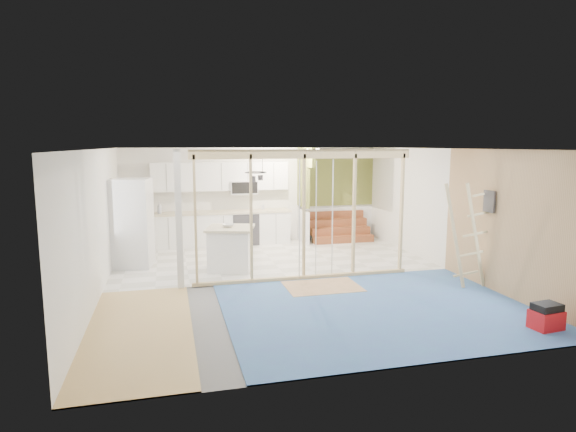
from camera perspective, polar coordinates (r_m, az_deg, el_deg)
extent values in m
cube|color=slate|center=(9.64, 0.13, -7.67)|extent=(7.00, 8.00, 0.01)
cube|color=silver|center=(9.26, 0.14, 7.97)|extent=(7.00, 8.00, 0.01)
cube|color=white|center=(13.25, -4.13, 2.46)|extent=(7.00, 0.01, 2.60)
cube|color=white|center=(5.64, 10.22, -5.81)|extent=(7.00, 0.01, 2.60)
cube|color=white|center=(9.16, -21.60, -0.79)|extent=(0.01, 8.00, 2.60)
cube|color=white|center=(10.76, 18.50, 0.66)|extent=(0.01, 8.00, 2.60)
cube|color=silver|center=(11.52, -2.32, -4.94)|extent=(7.00, 4.00, 0.02)
cube|color=#435DA4|center=(8.16, 10.64, -10.79)|extent=(5.00, 4.00, 0.02)
cube|color=tan|center=(7.48, -17.20, -12.82)|extent=(1.50, 4.00, 0.02)
cube|color=tan|center=(9.22, 4.11, -8.34)|extent=(1.40, 1.00, 0.01)
cube|color=tan|center=(9.34, 1.93, 7.36)|extent=(4.40, 0.09, 0.18)
cube|color=tan|center=(9.70, 1.86, -7.27)|extent=(4.40, 0.09, 0.06)
cube|color=silver|center=(9.08, -12.81, -0.48)|extent=(0.12, 0.14, 2.60)
cube|color=tan|center=(9.10, -10.93, -0.42)|extent=(0.04, 0.09, 2.40)
cube|color=tan|center=(9.21, -4.39, -0.18)|extent=(0.04, 0.09, 2.40)
cube|color=tan|center=(9.44, 1.90, 0.06)|extent=(0.05, 0.09, 2.40)
cube|color=tan|center=(9.78, 7.82, 0.27)|extent=(0.04, 0.09, 2.40)
cube|color=tan|center=(10.22, 13.30, 0.47)|extent=(0.04, 0.09, 2.40)
cylinder|color=silver|center=(9.40, 1.36, -0.47)|extent=(0.02, 0.02, 2.35)
cylinder|color=silver|center=(9.65, 5.29, -0.27)|extent=(0.02, 0.02, 2.35)
cylinder|color=silver|center=(9.52, 3.34, -0.37)|extent=(0.02, 0.02, 2.35)
cube|color=white|center=(12.95, -7.78, -1.58)|extent=(3.60, 0.60, 0.88)
cube|color=beige|center=(12.87, -7.82, 0.46)|extent=(3.66, 0.64, 0.05)
cube|color=white|center=(11.83, -18.33, -2.89)|extent=(0.60, 1.60, 0.88)
cube|color=beige|center=(11.75, -18.44, -0.67)|extent=(0.64, 1.64, 0.05)
cube|color=white|center=(12.90, -7.97, 4.69)|extent=(3.60, 0.34, 0.75)
cube|color=white|center=(12.96, -5.28, 3.42)|extent=(0.72, 0.38, 0.36)
cube|color=black|center=(12.77, -5.15, 3.35)|extent=(0.68, 0.02, 0.30)
cube|color=olive|center=(13.06, 1.84, 4.59)|extent=(0.10, 0.90, 1.60)
cube|color=white|center=(13.22, 1.81, -1.26)|extent=(0.10, 0.90, 0.90)
cube|color=olive|center=(12.36, 2.75, 6.92)|extent=(0.10, 0.50, 0.50)
cube|color=olive|center=(13.80, 5.77, 4.55)|extent=(2.20, 0.04, 1.60)
cube|color=white|center=(13.95, 5.69, -0.79)|extent=(2.20, 0.04, 0.90)
cube|color=brown|center=(13.28, 6.59, -2.80)|extent=(1.70, 0.26, 0.20)
cube|color=brown|center=(13.48, 6.21, -1.76)|extent=(1.70, 0.26, 0.20)
cube|color=brown|center=(13.69, 5.85, -0.75)|extent=(1.70, 0.26, 0.20)
cube|color=brown|center=(13.90, 5.49, 0.23)|extent=(1.70, 0.26, 0.20)
torus|color=black|center=(11.07, -3.81, 5.18)|extent=(0.52, 0.52, 0.02)
cylinder|color=black|center=(11.04, -4.59, 6.46)|extent=(0.01, 0.01, 0.50)
cylinder|color=black|center=(11.09, -3.05, 6.49)|extent=(0.01, 0.01, 0.50)
cylinder|color=#3C3C41|center=(10.97, -4.22, 4.36)|extent=(0.14, 0.14, 0.14)
cylinder|color=#3C3C41|center=(11.20, -3.29, 4.56)|extent=(0.12, 0.12, 0.12)
cube|color=tan|center=(9.15, 25.12, -1.01)|extent=(0.02, 4.00, 2.60)
cube|color=#3C3C41|center=(9.54, 22.76, 1.61)|extent=(0.04, 0.30, 0.40)
cylinder|color=#FFEABF|center=(12.53, 2.99, 7.81)|extent=(0.32, 0.32, 0.08)
cube|color=silver|center=(11.05, -18.10, -0.83)|extent=(0.96, 0.94, 1.95)
cube|color=#3C3C41|center=(11.03, -15.96, -0.76)|extent=(0.14, 0.77, 1.91)
cube|color=white|center=(10.40, -6.81, -4.06)|extent=(1.07, 1.07, 0.87)
cube|color=beige|center=(10.31, -6.86, -1.45)|extent=(1.19, 1.19, 0.05)
imported|color=silver|center=(10.32, -7.11, -1.12)|extent=(0.34, 0.34, 0.06)
imported|color=#A5A8B8|center=(12.73, -14.99, 0.96)|extent=(0.14, 0.14, 0.30)
imported|color=silver|center=(13.13, -2.98, 1.18)|extent=(0.11, 0.11, 0.18)
cube|color=#B61015|center=(8.08, 28.26, -10.82)|extent=(0.45, 0.36, 0.30)
cube|color=black|center=(8.02, 28.36, -9.47)|extent=(0.41, 0.31, 0.11)
cube|color=tan|center=(9.41, 19.18, -2.30)|extent=(0.47, 0.15, 1.97)
cube|color=tan|center=(9.65, 21.33, -2.15)|extent=(0.47, 0.15, 1.97)
cube|color=tan|center=(9.71, 20.32, -6.44)|extent=(0.47, 0.15, 0.13)
cube|color=tan|center=(9.67, 20.82, -4.22)|extent=(0.47, 0.15, 0.13)
cube|color=tan|center=(9.64, 21.32, -1.99)|extent=(0.47, 0.15, 0.13)
cube|color=tan|center=(9.63, 21.82, 0.25)|extent=(0.47, 0.15, 0.13)
cube|color=tan|center=(9.64, 22.32, 2.49)|extent=(0.47, 0.15, 0.13)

